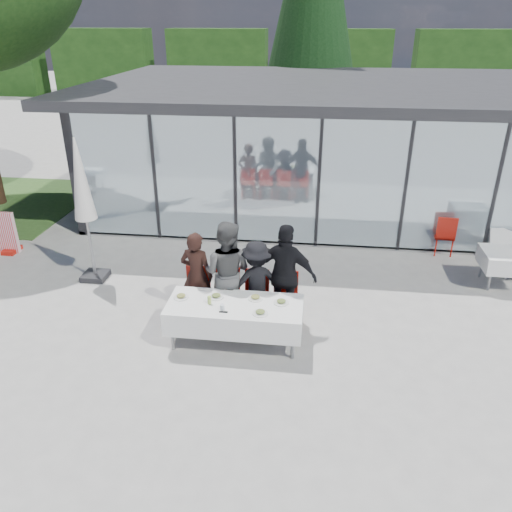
% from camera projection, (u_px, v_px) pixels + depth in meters
% --- Properties ---
extents(ground, '(90.00, 90.00, 0.00)m').
position_uv_depth(ground, '(251.00, 339.00, 8.66)').
color(ground, '#9E9B96').
rests_on(ground, ground).
extents(pavilion, '(14.80, 8.80, 3.44)m').
position_uv_depth(pavilion, '(354.00, 125.00, 14.81)').
color(pavilion, gray).
rests_on(pavilion, ground).
extents(treeline, '(62.50, 2.00, 4.40)m').
position_uv_depth(treeline, '(278.00, 65.00, 32.98)').
color(treeline, '#163410').
rests_on(treeline, ground).
extents(dining_table, '(2.26, 0.96, 0.75)m').
position_uv_depth(dining_table, '(235.00, 315.00, 8.36)').
color(dining_table, white).
rests_on(dining_table, ground).
extents(diner_a, '(0.72, 0.72, 1.68)m').
position_uv_depth(diner_a, '(197.00, 275.00, 8.99)').
color(diner_a, black).
rests_on(diner_a, ground).
extents(diner_chair_a, '(0.44, 0.44, 0.97)m').
position_uv_depth(diner_chair_a, '(198.00, 290.00, 9.13)').
color(diner_chair_a, '#AE150B').
rests_on(diner_chair_a, ground).
extents(diner_b, '(1.07, 1.07, 1.91)m').
position_uv_depth(diner_b, '(227.00, 272.00, 8.88)').
color(diner_b, '#555555').
rests_on(diner_b, ground).
extents(diner_chair_b, '(0.44, 0.44, 0.97)m').
position_uv_depth(diner_chair_b, '(227.00, 292.00, 9.06)').
color(diner_chair_b, '#AE150B').
rests_on(diner_chair_b, ground).
extents(diner_c, '(1.27, 1.27, 1.55)m').
position_uv_depth(diner_c, '(256.00, 282.00, 8.90)').
color(diner_c, black).
rests_on(diner_c, ground).
extents(diner_chair_c, '(0.44, 0.44, 0.97)m').
position_uv_depth(diner_chair_c, '(256.00, 294.00, 9.00)').
color(diner_chair_c, '#AE150B').
rests_on(diner_chair_c, ground).
extents(diner_d, '(1.32, 1.32, 1.90)m').
position_uv_depth(diner_d, '(286.00, 275.00, 8.77)').
color(diner_d, black).
rests_on(diner_d, ground).
extents(diner_chair_d, '(0.44, 0.44, 0.97)m').
position_uv_depth(diner_chair_d, '(285.00, 295.00, 8.95)').
color(diner_chair_d, '#AE150B').
rests_on(diner_chair_d, ground).
extents(plate_a, '(0.25, 0.25, 0.07)m').
position_uv_depth(plate_a, '(181.00, 296.00, 8.44)').
color(plate_a, silver).
rests_on(plate_a, dining_table).
extents(plate_b, '(0.25, 0.25, 0.07)m').
position_uv_depth(plate_b, '(216.00, 296.00, 8.45)').
color(plate_b, silver).
rests_on(plate_b, dining_table).
extents(plate_c, '(0.25, 0.25, 0.07)m').
position_uv_depth(plate_c, '(255.00, 297.00, 8.41)').
color(plate_c, silver).
rests_on(plate_c, dining_table).
extents(plate_d, '(0.25, 0.25, 0.07)m').
position_uv_depth(plate_d, '(281.00, 302.00, 8.28)').
color(plate_d, silver).
rests_on(plate_d, dining_table).
extents(plate_extra, '(0.25, 0.25, 0.07)m').
position_uv_depth(plate_extra, '(260.00, 312.00, 7.98)').
color(plate_extra, silver).
rests_on(plate_extra, dining_table).
extents(juice_bottle, '(0.06, 0.06, 0.14)m').
position_uv_depth(juice_bottle, '(209.00, 300.00, 8.25)').
color(juice_bottle, '#9DBE4F').
rests_on(juice_bottle, dining_table).
extents(drinking_glasses, '(0.07, 0.07, 0.10)m').
position_uv_depth(drinking_glasses, '(222.00, 307.00, 8.08)').
color(drinking_glasses, silver).
rests_on(drinking_glasses, dining_table).
extents(folded_eyeglasses, '(0.14, 0.03, 0.01)m').
position_uv_depth(folded_eyeglasses, '(223.00, 312.00, 8.03)').
color(folded_eyeglasses, black).
rests_on(folded_eyeglasses, dining_table).
extents(spare_table_right, '(0.86, 0.86, 0.74)m').
position_uv_depth(spare_table_right, '(504.00, 260.00, 10.20)').
color(spare_table_right, white).
rests_on(spare_table_right, ground).
extents(spare_chair_b, '(0.47, 0.47, 0.97)m').
position_uv_depth(spare_chair_b, '(445.00, 234.00, 11.49)').
color(spare_chair_b, '#AE150B').
rests_on(spare_chair_b, ground).
extents(market_umbrella, '(0.50, 0.50, 3.00)m').
position_uv_depth(market_umbrella, '(82.00, 189.00, 9.82)').
color(market_umbrella, black).
rests_on(market_umbrella, ground).
extents(lounger, '(0.76, 1.40, 0.72)m').
position_uv_depth(lounger, '(508.00, 255.00, 11.13)').
color(lounger, silver).
rests_on(lounger, ground).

